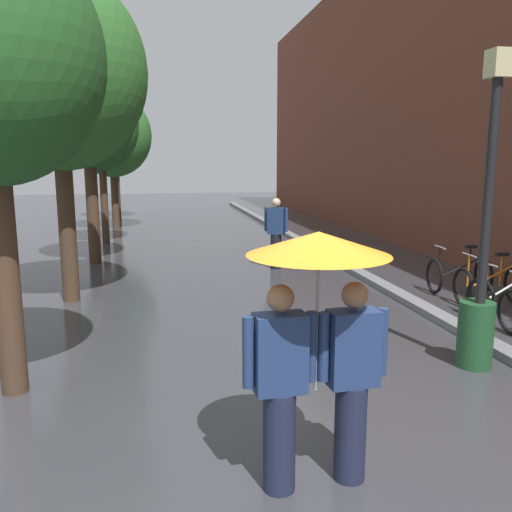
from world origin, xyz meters
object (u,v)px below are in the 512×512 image
object	(u,v)px
parked_bicycle_3	(459,274)
street_lamp_post	(489,187)
street_tree_3	(100,125)
street_tree_5	(114,126)
litter_bin	(475,334)
street_tree_2	(87,105)
couple_under_umbrella	(317,321)
street_tree_4	(112,136)
parked_bicycle_1	(506,295)
street_tree_1	(57,72)
parked_bicycle_2	(489,284)
pedestrian_walking_midground	(276,233)

from	to	relation	value
parked_bicycle_3	street_lamp_post	bearing A→B (deg)	-118.58
street_tree_3	street_tree_5	xyz separation A→B (m)	(-0.11, 7.37, 0.41)
street_tree_5	litter_bin	bearing A→B (deg)	-73.27
parked_bicycle_3	litter_bin	distance (m)	4.02
street_tree_2	couple_under_umbrella	xyz separation A→B (m)	(2.78, -10.09, -2.57)
street_tree_4	street_lamp_post	bearing A→B (deg)	-70.17
street_tree_5	parked_bicycle_1	bearing A→B (deg)	-66.23
street_tree_1	street_tree_4	bearing A→B (deg)	89.65
parked_bicycle_2	parked_bicycle_3	bearing A→B (deg)	93.49
street_tree_1	street_lamp_post	xyz separation A→B (m)	(5.56, -4.37, -1.84)
street_tree_5	street_tree_3	bearing A→B (deg)	-89.16
street_tree_4	litter_bin	world-z (taller)	street_tree_4
street_tree_2	pedestrian_walking_midground	distance (m)	5.59
street_tree_1	street_tree_3	xyz separation A→B (m)	(0.02, 7.09, -0.42)
parked_bicycle_3	street_lamp_post	distance (m)	4.48
parked_bicycle_1	street_tree_5	bearing A→B (deg)	113.77
parked_bicycle_1	street_lamp_post	bearing A→B (deg)	-133.23
parked_bicycle_1	couple_under_umbrella	size ratio (longest dim) A/B	0.55
parked_bicycle_1	pedestrian_walking_midground	bearing A→B (deg)	121.75
parked_bicycle_2	street_lamp_post	bearing A→B (deg)	-126.80
couple_under_umbrella	parked_bicycle_3	bearing A→B (deg)	49.72
street_tree_1	street_tree_3	world-z (taller)	street_tree_1
street_tree_4	street_lamp_post	world-z (taller)	street_tree_4
street_tree_3	parked_bicycle_2	distance (m)	12.05
street_tree_4	couple_under_umbrella	world-z (taller)	street_tree_4
street_tree_2	street_tree_4	xyz separation A→B (m)	(0.03, 7.11, -0.41)
parked_bicycle_3	litter_bin	world-z (taller)	parked_bicycle_3
street_tree_3	street_tree_5	world-z (taller)	street_tree_5
street_tree_1	parked_bicycle_1	size ratio (longest dim) A/B	5.16
street_tree_4	pedestrian_walking_midground	world-z (taller)	street_tree_4
pedestrian_walking_midground	couple_under_umbrella	bearing A→B (deg)	-100.82
street_tree_4	parked_bicycle_2	distance (m)	14.97
couple_under_umbrella	street_tree_3	bearing A→B (deg)	101.80
couple_under_umbrella	litter_bin	xyz separation A→B (m)	(2.73, 2.00, -0.95)
couple_under_umbrella	street_lamp_post	distance (m)	3.49
street_tree_1	parked_bicycle_1	bearing A→B (deg)	-18.47
street_tree_5	couple_under_umbrella	world-z (taller)	street_tree_5
street_tree_2	parked_bicycle_1	distance (m)	10.25
parked_bicycle_2	couple_under_umbrella	distance (m)	6.69
street_tree_4	street_tree_5	world-z (taller)	street_tree_5
couple_under_umbrella	parked_bicycle_1	bearing A→B (deg)	40.50
street_tree_4	street_tree_5	size ratio (longest dim) A/B	0.89
street_tree_5	parked_bicycle_3	size ratio (longest dim) A/B	5.06
street_tree_1	street_lamp_post	bearing A→B (deg)	-38.14
street_tree_3	litter_bin	size ratio (longest dim) A/B	6.05
parked_bicycle_1	couple_under_umbrella	xyz separation A→B (m)	(-4.54, -3.87, 1.00)
parked_bicycle_3	couple_under_umbrella	size ratio (longest dim) A/B	0.55
street_tree_4	parked_bicycle_2	size ratio (longest dim) A/B	4.56
street_tree_1	parked_bicycle_2	bearing A→B (deg)	-12.70
street_tree_1	street_tree_4	size ratio (longest dim) A/B	1.15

